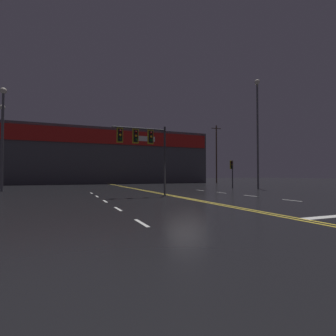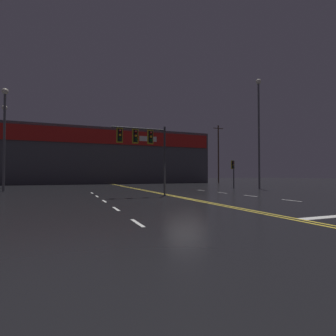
# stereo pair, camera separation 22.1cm
# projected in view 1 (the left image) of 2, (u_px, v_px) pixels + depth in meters

# --- Properties ---
(ground_plane) EXTENTS (200.00, 200.00, 0.00)m
(ground_plane) POSITION_uv_depth(u_px,v_px,m) (186.00, 198.00, 16.61)
(ground_plane) COLOR black
(road_markings) EXTENTS (15.03, 60.00, 0.01)m
(road_markings) POSITION_uv_depth(u_px,v_px,m) (214.00, 200.00, 15.44)
(road_markings) COLOR gold
(road_markings) RESTS_ON ground
(traffic_signal_median) EXTENTS (3.84, 0.36, 4.93)m
(traffic_signal_median) POSITION_uv_depth(u_px,v_px,m) (142.00, 141.00, 18.05)
(traffic_signal_median) COLOR #38383D
(traffic_signal_median) RESTS_ON ground
(traffic_signal_corner_northeast) EXTENTS (0.42, 0.36, 3.17)m
(traffic_signal_corner_northeast) POSITION_uv_depth(u_px,v_px,m) (232.00, 168.00, 30.56)
(traffic_signal_corner_northeast) COLOR #38383D
(traffic_signal_corner_northeast) RESTS_ON ground
(streetlight_near_right) EXTENTS (0.56, 0.56, 9.28)m
(streetlight_near_right) POSITION_uv_depth(u_px,v_px,m) (2.00, 135.00, 28.92)
(streetlight_near_right) COLOR #59595E
(streetlight_near_right) RESTS_ON ground
(streetlight_median_approach) EXTENTS (0.56, 0.56, 9.38)m
(streetlight_median_approach) POSITION_uv_depth(u_px,v_px,m) (3.00, 125.00, 23.55)
(streetlight_median_approach) COLOR #59595E
(streetlight_median_approach) RESTS_ON ground
(streetlight_far_right) EXTENTS (0.56, 0.56, 11.95)m
(streetlight_far_right) POSITION_uv_depth(u_px,v_px,m) (258.00, 121.00, 28.51)
(streetlight_far_right) COLOR #59595E
(streetlight_far_right) RESTS_ON ground
(building_backdrop) EXTENTS (37.84, 10.23, 9.61)m
(building_backdrop) POSITION_uv_depth(u_px,v_px,m) (104.00, 157.00, 48.77)
(building_backdrop) COLOR #4C4C51
(building_backdrop) RESTS_ON ground
(utility_pole_row) EXTENTS (45.53, 0.26, 11.49)m
(utility_pole_row) POSITION_uv_depth(u_px,v_px,m) (106.00, 149.00, 43.87)
(utility_pole_row) COLOR #4C3828
(utility_pole_row) RESTS_ON ground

